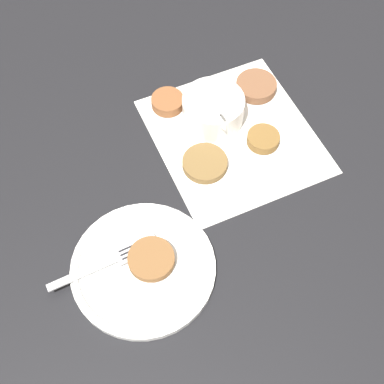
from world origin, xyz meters
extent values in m
plane|color=black|center=(0.00, 0.00, 0.00)|extent=(4.00, 4.00, 0.00)
cube|color=white|center=(0.01, 0.03, 0.00)|extent=(0.33, 0.31, 0.00)
cylinder|color=white|center=(-0.03, 0.00, 0.03)|extent=(0.11, 0.11, 0.05)
cylinder|color=#C65123|center=(-0.03, 0.00, 0.02)|extent=(0.10, 0.10, 0.03)
cone|color=white|center=(0.02, 0.00, 0.05)|extent=(0.03, 0.02, 0.02)
cylinder|color=silver|center=(0.00, 0.00, 0.06)|extent=(0.06, 0.02, 0.08)
cylinder|color=brown|center=(0.04, 0.07, 0.01)|extent=(0.06, 0.06, 0.02)
cylinder|color=brown|center=(-0.08, 0.10, 0.01)|extent=(0.08, 0.08, 0.02)
cylinder|color=brown|center=(0.06, -0.05, 0.01)|extent=(0.08, 0.08, 0.01)
cylinder|color=brown|center=(-0.09, -0.07, 0.01)|extent=(0.06, 0.06, 0.02)
cylinder|color=white|center=(0.22, -0.20, 0.01)|extent=(0.23, 0.23, 0.01)
torus|color=white|center=(0.22, -0.20, 0.01)|extent=(0.22, 0.22, 0.01)
cylinder|color=brown|center=(0.22, -0.18, 0.02)|extent=(0.07, 0.07, 0.01)
cube|color=silver|center=(0.21, -0.29, 0.02)|extent=(0.03, 0.11, 0.00)
cube|color=silver|center=(0.19, -0.20, 0.02)|extent=(0.04, 0.07, 0.00)
cube|color=black|center=(0.20, -0.20, 0.02)|extent=(0.01, 0.05, 0.00)
cube|color=black|center=(0.19, -0.20, 0.02)|extent=(0.01, 0.05, 0.00)
cube|color=black|center=(0.18, -0.20, 0.02)|extent=(0.01, 0.05, 0.00)
camera|label=1|loc=(0.56, -0.22, 0.79)|focal=50.00mm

